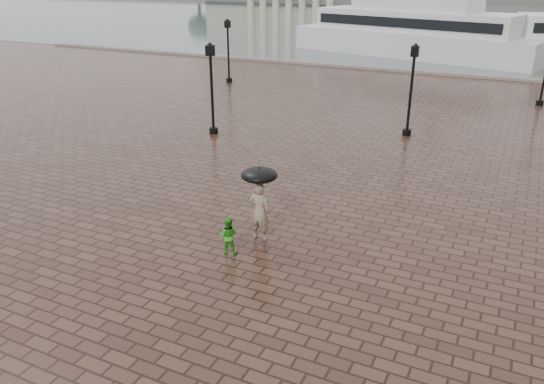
# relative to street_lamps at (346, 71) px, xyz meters

# --- Properties ---
(ground) EXTENTS (300.00, 300.00, 0.00)m
(ground) POSITION_rel_street_lamps_xyz_m (1.50, -17.50, -2.33)
(ground) COLOR #362018
(ground) RESTS_ON ground
(harbour_water) EXTENTS (240.00, 240.00, 0.00)m
(harbour_water) POSITION_rel_street_lamps_xyz_m (1.50, 74.50, -2.33)
(harbour_water) COLOR #4C575C
(harbour_water) RESTS_ON ground
(quay_edge) EXTENTS (80.00, 0.60, 0.30)m
(quay_edge) POSITION_rel_street_lamps_xyz_m (1.50, 14.50, -2.33)
(quay_edge) COLOR slate
(quay_edge) RESTS_ON ground
(street_lamps) EXTENTS (21.44, 14.44, 4.40)m
(street_lamps) POSITION_rel_street_lamps_xyz_m (0.00, 0.00, 0.00)
(street_lamps) COLOR black
(street_lamps) RESTS_ON ground
(adult_pedestrian) EXTENTS (0.70, 0.47, 1.88)m
(adult_pedestrian) POSITION_rel_street_lamps_xyz_m (2.88, -16.79, -1.38)
(adult_pedestrian) COLOR gray
(adult_pedestrian) RESTS_ON ground
(child_pedestrian) EXTENTS (0.67, 0.59, 1.15)m
(child_pedestrian) POSITION_rel_street_lamps_xyz_m (2.46, -18.00, -1.75)
(child_pedestrian) COLOR #2F981C
(child_pedestrian) RESTS_ON ground
(ferry_near) EXTENTS (24.59, 11.59, 7.84)m
(ferry_near) POSITION_rel_street_lamps_xyz_m (-1.05, 23.49, 0.03)
(ferry_near) COLOR silver
(ferry_near) RESTS_ON ground
(umbrella) EXTENTS (1.10, 1.10, 1.20)m
(umbrella) POSITION_rel_street_lamps_xyz_m (2.88, -16.79, -0.20)
(umbrella) COLOR black
(umbrella) RESTS_ON ground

